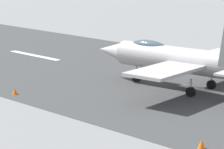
# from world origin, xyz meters

# --- Properties ---
(fighter_jet) EXTENTS (16.52, 14.44, 5.70)m
(fighter_jet) POSITION_xyz_m (3.66, 1.12, 2.50)
(fighter_jet) COLOR #B3AFB2
(fighter_jet) RESTS_ON ground
(marker_cone_near) EXTENTS (0.44, 0.44, 0.55)m
(marker_cone_near) POSITION_xyz_m (-6.43, 11.80, 0.28)
(marker_cone_near) COLOR orange
(marker_cone_near) RESTS_ON ground
(marker_cone_mid) EXTENTS (0.44, 0.44, 0.55)m
(marker_cone_mid) POSITION_xyz_m (11.66, 11.80, 0.28)
(marker_cone_mid) COLOR orange
(marker_cone_mid) RESTS_ON ground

